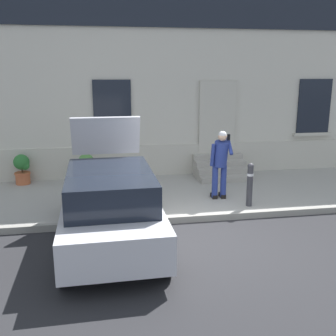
% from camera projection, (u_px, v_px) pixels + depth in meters
% --- Properties ---
extents(ground_plane, '(80.00, 80.00, 0.00)m').
position_uv_depth(ground_plane, '(203.00, 239.00, 7.91)').
color(ground_plane, '#232326').
extents(sidewalk, '(24.00, 3.60, 0.15)m').
position_uv_depth(sidewalk, '(176.00, 194.00, 10.57)').
color(sidewalk, '#99968E').
rests_on(sidewalk, ground).
extents(curb_edge, '(24.00, 0.12, 0.15)m').
position_uv_depth(curb_edge, '(192.00, 219.00, 8.79)').
color(curb_edge, gray).
rests_on(curb_edge, ground).
extents(building_facade, '(24.00, 1.52, 7.50)m').
position_uv_depth(building_facade, '(162.00, 56.00, 12.08)').
color(building_facade, beige).
rests_on(building_facade, ground).
extents(entrance_stoop, '(1.56, 1.28, 0.64)m').
position_uv_depth(entrance_stoop, '(220.00, 168.00, 12.03)').
color(entrance_stoop, '#9E998E').
rests_on(entrance_stoop, sidewalk).
extents(hatchback_car_silver, '(1.84, 4.09, 2.34)m').
position_uv_depth(hatchback_car_silver, '(111.00, 205.00, 7.49)').
color(hatchback_car_silver, '#B7B7BF').
rests_on(hatchback_car_silver, ground).
extents(bollard_near_person, '(0.15, 0.15, 1.04)m').
position_uv_depth(bollard_near_person, '(250.00, 183.00, 9.28)').
color(bollard_near_person, '#333338').
rests_on(bollard_near_person, sidewalk).
extents(person_on_phone, '(0.51, 0.51, 1.74)m').
position_uv_depth(person_on_phone, '(220.00, 160.00, 9.68)').
color(person_on_phone, navy).
rests_on(person_on_phone, sidewalk).
extents(planter_terracotta, '(0.44, 0.44, 0.86)m').
position_uv_depth(planter_terracotta, '(22.00, 168.00, 11.14)').
color(planter_terracotta, '#B25B38').
rests_on(planter_terracotta, sidewalk).
extents(planter_charcoal, '(0.44, 0.44, 0.86)m').
position_uv_depth(planter_charcoal, '(87.00, 168.00, 11.23)').
color(planter_charcoal, '#2D2D30').
rests_on(planter_charcoal, sidewalk).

